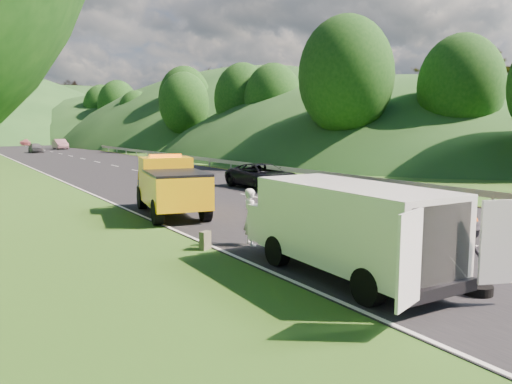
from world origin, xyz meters
TOP-DOWN VIEW (x-y plane):
  - ground at (0.00, 0.00)m, footprint 320.00×320.00m
  - road_surface at (3.00, 40.00)m, footprint 14.00×200.00m
  - guardrail at (10.30, 52.50)m, footprint 0.06×140.00m
  - tree_line_right at (23.00, 60.00)m, footprint 14.00×140.00m
  - hills_backdrop at (6.50, 134.70)m, footprint 201.00×288.60m
  - tow_truck at (-2.72, 7.24)m, footprint 3.22×6.08m
  - white_van at (-2.55, -3.17)m, footprint 3.57×6.60m
  - woman at (-2.81, 0.80)m, footprint 0.57×0.71m
  - child at (-1.73, -1.24)m, footprint 0.55×0.52m
  - worker at (-0.63, -5.28)m, footprint 1.07×0.69m
  - suitcase at (-4.22, 1.13)m, footprint 0.40×0.32m
  - spare_tire at (-1.01, -5.75)m, footprint 0.66×0.66m
  - passing_suv at (5.36, 12.46)m, footprint 2.73×5.43m
  - dist_car_a at (0.73, 62.69)m, footprint 1.60×3.97m
  - dist_car_b at (5.78, 71.84)m, footprint 1.68×4.82m
  - dist_car_c at (3.19, 91.60)m, footprint 1.90×4.68m
  - dist_car_d at (3.04, 105.14)m, footprint 1.60×3.97m

SIDE VIEW (x-z plane):
  - ground at x=0.00m, z-range 0.00..0.00m
  - guardrail at x=10.30m, z-range -0.76..0.76m
  - tree_line_right at x=23.00m, z-range -7.00..7.00m
  - hills_backdrop at x=6.50m, z-range -22.00..22.00m
  - woman at x=-2.81m, z-range -0.89..0.89m
  - child at x=-1.73m, z-range -0.45..0.45m
  - worker at x=-0.63m, z-range -0.78..0.78m
  - spare_tire at x=-1.01m, z-range -0.10..0.10m
  - passing_suv at x=5.36m, z-range -0.74..0.74m
  - dist_car_a at x=0.73m, z-range -0.68..0.68m
  - dist_car_b at x=5.78m, z-range -0.79..0.79m
  - dist_car_c at x=3.19m, z-range -0.68..0.68m
  - dist_car_d at x=3.04m, z-range -0.68..0.68m
  - road_surface at x=3.00m, z-range 0.00..0.02m
  - suitcase at x=-4.22m, z-range 0.00..0.56m
  - tow_truck at x=-2.72m, z-range -0.03..2.45m
  - white_van at x=-2.55m, z-range 0.15..2.46m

